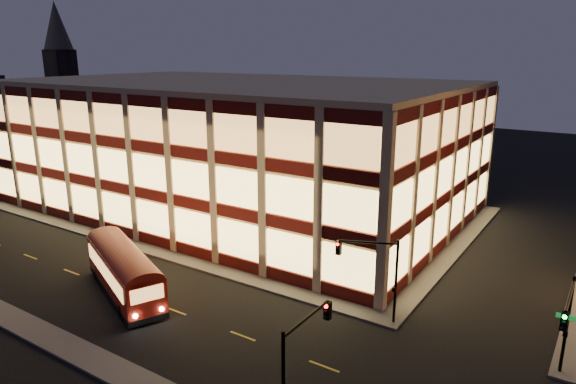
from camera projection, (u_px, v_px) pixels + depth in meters
The scene contains 11 objects.
ground at pixel (144, 254), 46.26m from camera, with size 200.00×200.00×0.00m, color black.
sidewalk_office_south at pixel (131, 243), 48.63m from camera, with size 54.00×2.00×0.15m, color #514F4C.
sidewalk_office_east at pixel (455, 247), 47.76m from camera, with size 2.00×30.00×0.15m, color #514F4C.
sidewalk_near at pixel (0, 313), 35.76m from camera, with size 100.00×2.00×0.15m, color #514F4C.
office_building at pixel (235, 144), 59.50m from camera, with size 50.45×30.45×14.50m.
church_tower at pixel (64, 92), 113.15m from camera, with size 5.00×5.00×18.00m, color #2D2621.
church_spire at pixel (56, 25), 109.43m from camera, with size 6.00×6.00×10.00m, color #4C473F.
traffic_signal_far at pixel (375, 266), 33.60m from camera, with size 3.79×1.87×6.00m.
traffic_signal_right at pixel (567, 319), 26.94m from camera, with size 1.20×4.37×6.00m.
traffic_signal_near at pixel (301, 353), 23.83m from camera, with size 0.32×4.45×6.00m.
trolley_bus at pixel (124, 268), 38.14m from camera, with size 11.24×7.05×3.75m.
Camera 1 is at (34.52, -28.90, 17.70)m, focal length 32.00 mm.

